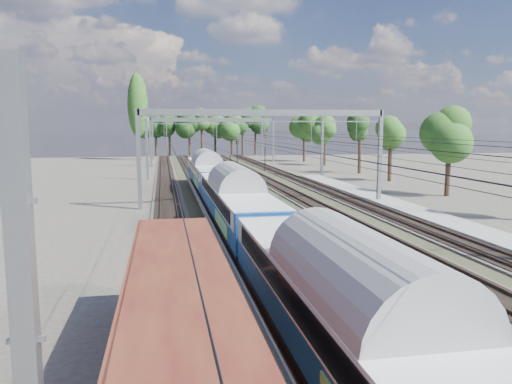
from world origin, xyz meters
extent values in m
plane|color=#47423A|center=(0.00, 0.00, 0.00)|extent=(220.00, 220.00, 0.00)
cube|color=#47423A|center=(-9.00, 45.00, 0.07)|extent=(3.00, 130.00, 0.15)
cube|color=black|center=(-9.00, 45.00, 0.17)|extent=(2.50, 130.00, 0.06)
cube|color=#473326|center=(-9.72, 45.00, 0.27)|extent=(0.08, 130.00, 0.14)
cube|color=#473326|center=(-8.28, 45.00, 0.27)|extent=(0.08, 130.00, 0.14)
cube|color=#47423A|center=(-4.50, 45.00, 0.07)|extent=(3.00, 130.00, 0.15)
cube|color=black|center=(-4.50, 45.00, 0.17)|extent=(2.50, 130.00, 0.06)
cube|color=#473326|center=(-5.22, 45.00, 0.27)|extent=(0.08, 130.00, 0.14)
cube|color=#473326|center=(-3.78, 45.00, 0.27)|extent=(0.08, 130.00, 0.14)
cube|color=#47423A|center=(0.00, 45.00, 0.07)|extent=(3.00, 130.00, 0.15)
cube|color=black|center=(0.00, 45.00, 0.17)|extent=(2.50, 130.00, 0.06)
cube|color=#473326|center=(-0.72, 45.00, 0.27)|extent=(0.08, 130.00, 0.14)
cube|color=#473326|center=(0.72, 45.00, 0.27)|extent=(0.08, 130.00, 0.14)
cube|color=#47423A|center=(4.50, 45.00, 0.07)|extent=(3.00, 130.00, 0.15)
cube|color=black|center=(4.50, 45.00, 0.17)|extent=(2.50, 130.00, 0.06)
cube|color=#473326|center=(3.78, 45.00, 0.27)|extent=(0.08, 130.00, 0.14)
cube|color=#473326|center=(5.22, 45.00, 0.27)|extent=(0.08, 130.00, 0.14)
cube|color=#47423A|center=(9.00, 45.00, 0.07)|extent=(3.00, 130.00, 0.15)
cube|color=black|center=(9.00, 45.00, 0.17)|extent=(2.50, 130.00, 0.06)
cube|color=#473326|center=(8.28, 45.00, 0.27)|extent=(0.08, 130.00, 0.14)
cube|color=#473326|center=(9.72, 45.00, 0.27)|extent=(0.08, 130.00, 0.14)
cube|color=#332F21|center=(-6.75, 45.00, 0.03)|extent=(1.10, 130.00, 0.05)
cube|color=#332F21|center=(-2.25, 45.00, 0.03)|extent=(1.10, 130.00, 0.05)
cube|color=#332F21|center=(2.25, 45.00, 0.03)|extent=(1.10, 130.00, 0.05)
cube|color=#332F21|center=(6.75, 45.00, 0.03)|extent=(1.10, 130.00, 0.05)
cube|color=gray|center=(12.00, 20.00, 0.15)|extent=(3.00, 70.00, 0.30)
cube|color=gray|center=(-11.50, 30.00, 4.50)|extent=(0.35, 0.35, 9.00)
cube|color=gray|center=(11.50, 30.00, 4.50)|extent=(0.35, 0.35, 9.00)
cube|color=gray|center=(0.00, 30.00, 8.70)|extent=(23.00, 0.35, 0.60)
cube|color=gray|center=(-11.50, 78.00, 4.50)|extent=(0.35, 0.35, 9.00)
cube|color=gray|center=(11.50, 78.00, 4.50)|extent=(0.35, 0.35, 9.00)
cube|color=gray|center=(0.00, 78.00, 8.70)|extent=(23.00, 0.35, 0.60)
cube|color=gray|center=(-11.50, -8.00, 4.25)|extent=(0.35, 0.35, 8.50)
cube|color=gray|center=(-11.50, 55.00, 4.25)|extent=(0.35, 0.35, 8.50)
cube|color=gray|center=(-11.50, 100.00, 4.25)|extent=(0.35, 0.35, 8.50)
cube|color=gray|center=(13.80, 55.00, 4.25)|extent=(0.35, 0.35, 8.50)
cube|color=gray|center=(13.80, 100.00, 4.25)|extent=(0.35, 0.35, 8.50)
cylinder|color=black|center=(-9.00, 45.00, 5.50)|extent=(0.03, 130.00, 0.03)
cylinder|color=black|center=(-9.00, 45.00, 6.60)|extent=(0.03, 130.00, 0.03)
cylinder|color=black|center=(-4.50, 45.00, 5.50)|extent=(0.03, 130.00, 0.03)
cylinder|color=black|center=(-4.50, 45.00, 6.60)|extent=(0.03, 130.00, 0.03)
cylinder|color=black|center=(0.00, 45.00, 5.50)|extent=(0.03, 130.00, 0.03)
cylinder|color=black|center=(0.00, 45.00, 6.60)|extent=(0.03, 130.00, 0.03)
cylinder|color=black|center=(4.50, 45.00, 5.50)|extent=(0.03, 130.00, 0.03)
cylinder|color=black|center=(4.50, 45.00, 6.60)|extent=(0.03, 130.00, 0.03)
cylinder|color=black|center=(9.00, 45.00, 5.50)|extent=(0.03, 130.00, 0.03)
cylinder|color=black|center=(9.00, 45.00, 6.60)|extent=(0.03, 130.00, 0.03)
cylinder|color=black|center=(-13.31, 113.35, 2.84)|extent=(0.56, 0.56, 5.67)
sphere|color=#143312|center=(-13.31, 113.35, 7.38)|extent=(3.90, 3.90, 3.90)
cylinder|color=black|center=(-10.38, 110.91, 3.37)|extent=(0.56, 0.56, 6.73)
sphere|color=#143312|center=(-10.38, 110.91, 8.75)|extent=(4.81, 4.81, 4.81)
cylinder|color=black|center=(-6.90, 111.06, 3.26)|extent=(0.56, 0.56, 6.52)
sphere|color=#143312|center=(-6.90, 111.06, 8.47)|extent=(4.15, 4.15, 4.15)
cylinder|color=black|center=(-3.57, 113.23, 2.94)|extent=(0.56, 0.56, 5.88)
sphere|color=#143312|center=(-3.57, 113.23, 7.65)|extent=(5.05, 5.05, 5.05)
cylinder|color=black|center=(-0.18, 111.20, 3.00)|extent=(0.56, 0.56, 6.00)
sphere|color=#143312|center=(-0.18, 111.20, 7.80)|extent=(4.87, 4.87, 4.87)
cylinder|color=black|center=(4.60, 110.34, 3.24)|extent=(0.56, 0.56, 6.48)
sphere|color=#143312|center=(4.60, 110.34, 8.42)|extent=(4.85, 4.85, 4.85)
cylinder|color=black|center=(7.63, 113.16, 3.25)|extent=(0.56, 0.56, 6.51)
sphere|color=#143312|center=(7.63, 113.16, 8.46)|extent=(3.90, 3.90, 3.90)
cylinder|color=black|center=(10.46, 112.07, 3.18)|extent=(0.56, 0.56, 6.37)
sphere|color=#143312|center=(10.46, 112.07, 8.28)|extent=(4.61, 4.61, 4.61)
cylinder|color=black|center=(14.52, 110.52, 3.66)|extent=(0.56, 0.56, 7.31)
sphere|color=#143312|center=(14.52, 110.52, 9.50)|extent=(4.88, 4.88, 4.88)
cylinder|color=black|center=(20.35, 33.92, 3.37)|extent=(0.56, 0.56, 6.73)
sphere|color=#143312|center=(20.35, 33.92, 8.75)|extent=(3.88, 3.88, 3.88)
cylinder|color=black|center=(20.77, 45.77, 2.64)|extent=(0.56, 0.56, 5.28)
sphere|color=#143312|center=(20.77, 45.77, 6.86)|extent=(3.46, 3.46, 3.46)
cylinder|color=black|center=(21.43, 59.23, 3.49)|extent=(0.56, 0.56, 6.99)
sphere|color=#143312|center=(21.43, 59.23, 9.08)|extent=(3.85, 3.85, 3.85)
cylinder|color=black|center=(20.02, 73.38, 2.77)|extent=(0.56, 0.56, 5.54)
sphere|color=#143312|center=(20.02, 73.38, 7.21)|extent=(4.62, 4.62, 4.62)
cylinder|color=black|center=(19.82, 88.09, 3.46)|extent=(0.56, 0.56, 6.93)
sphere|color=#143312|center=(19.82, 88.09, 9.00)|extent=(3.65, 3.65, 3.65)
cylinder|color=black|center=(-14.50, 98.00, 8.00)|extent=(0.70, 0.70, 16.00)
ellipsoid|color=#214E1A|center=(-14.50, 98.00, 12.00)|extent=(4.40, 4.40, 14.08)
cube|color=black|center=(-4.50, 3.69, 0.60)|extent=(2.18, 3.27, 0.87)
cube|color=navy|center=(-4.50, -3.94, 2.23)|extent=(3.05, 21.79, 2.07)
cube|color=silver|center=(-4.50, -3.94, 2.78)|extent=(3.14, 20.92, 1.04)
cube|color=black|center=(-2.92, -3.94, 2.78)|extent=(0.04, 18.52, 0.76)
cylinder|color=#929497|center=(-4.50, -3.94, 3.27)|extent=(3.09, 21.79, 3.09)
cube|color=black|center=(-4.50, 10.82, 0.60)|extent=(2.18, 3.27, 0.87)
cube|color=black|center=(-4.50, 26.08, 0.60)|extent=(2.18, 3.27, 0.87)
cube|color=navy|center=(-4.50, 18.45, 2.23)|extent=(3.05, 21.79, 2.07)
cube|color=silver|center=(-4.50, 18.45, 2.78)|extent=(3.14, 20.92, 1.04)
cube|color=black|center=(-2.92, 18.45, 2.78)|extent=(0.04, 18.52, 0.76)
cube|color=yellow|center=(-4.50, 13.66, 1.69)|extent=(3.16, 6.10, 0.76)
cylinder|color=#929497|center=(-4.50, 18.45, 3.27)|extent=(3.09, 21.79, 3.09)
cube|color=black|center=(-4.50, 33.22, 0.60)|extent=(2.18, 3.27, 0.87)
cube|color=black|center=(-4.50, 48.47, 0.60)|extent=(2.18, 3.27, 0.87)
cube|color=navy|center=(-4.50, 40.84, 2.23)|extent=(3.05, 21.79, 2.07)
cube|color=silver|center=(-4.50, 40.84, 2.78)|extent=(3.14, 20.92, 1.04)
cube|color=black|center=(-2.92, 40.84, 2.78)|extent=(0.04, 18.52, 0.76)
cube|color=yellow|center=(-4.50, 36.05, 1.69)|extent=(3.16, 6.10, 0.76)
cylinder|color=#929497|center=(-4.50, 40.84, 3.27)|extent=(3.09, 21.79, 3.09)
cube|color=black|center=(-9.00, 2.57, 0.49)|extent=(1.97, 2.56, 0.69)
cube|color=black|center=(-9.00, -2.25, 0.94)|extent=(2.66, 13.79, 0.20)
cube|color=#491313|center=(-9.00, -2.25, 2.31)|extent=(2.66, 13.79, 2.56)
cube|color=#491313|center=(-9.00, -2.25, 3.64)|extent=(2.86, 13.79, 0.12)
imported|color=black|center=(3.33, 78.56, 0.96)|extent=(0.69, 0.82, 1.92)
cylinder|color=black|center=(1.03, 54.38, 2.46)|extent=(0.14, 0.14, 4.91)
cube|color=black|center=(1.03, 54.38, 5.26)|extent=(0.40, 0.32, 0.69)
sphere|color=red|center=(1.03, 54.25, 5.45)|extent=(0.16, 0.16, 0.16)
sphere|color=#0C9919|center=(1.03, 54.25, 5.11)|extent=(0.16, 0.16, 0.16)
cylinder|color=black|center=(7.41, 65.72, 2.75)|extent=(0.15, 0.15, 5.51)
cube|color=black|center=(7.41, 65.72, 5.89)|extent=(0.42, 0.31, 0.77)
sphere|color=red|center=(7.41, 65.57, 6.11)|extent=(0.18, 0.18, 0.18)
sphere|color=#0C9919|center=(7.41, 65.57, 5.73)|extent=(0.18, 0.18, 0.18)
camera|label=1|loc=(-9.40, -15.69, 7.45)|focal=35.00mm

